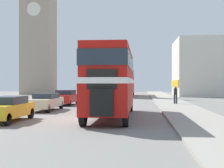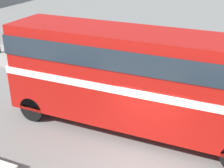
# 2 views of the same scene
# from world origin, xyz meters

# --- Properties ---
(ground_plane) EXTENTS (120.00, 120.00, 0.00)m
(ground_plane) POSITION_xyz_m (0.00, 0.00, 0.00)
(ground_plane) COLOR slate
(sidewalk_right) EXTENTS (3.50, 120.00, 0.12)m
(sidewalk_right) POSITION_xyz_m (6.75, 0.00, 0.06)
(sidewalk_right) COLOR gray
(sidewalk_right) RESTS_ON ground_plane
(double_decker_bus) EXTENTS (2.41, 10.48, 4.18)m
(double_decker_bus) POSITION_xyz_m (1.67, 1.16, 2.50)
(double_decker_bus) COLOR #B2140F
(double_decker_bus) RESTS_ON ground_plane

